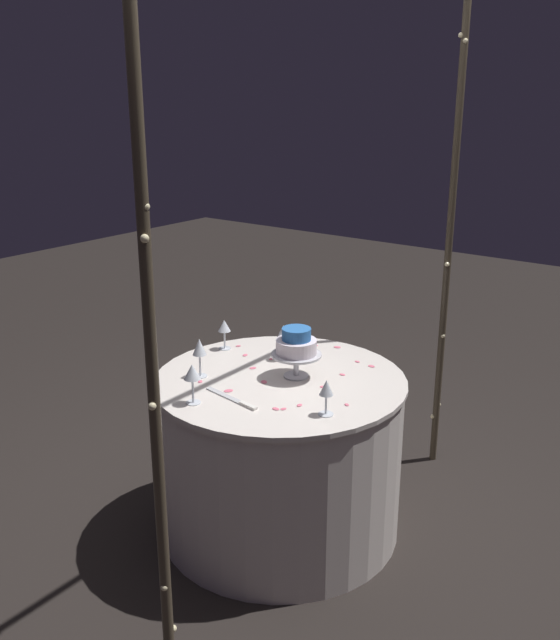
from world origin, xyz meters
TOP-DOWN VIEW (x-y plane):
  - ground_plane at (0.00, 0.00)m, footprint 12.00×12.00m
  - decorative_arch at (0.00, 0.30)m, footprint 2.06×0.06m
  - main_table at (0.00, 0.00)m, footprint 1.10×1.10m
  - tiered_cake at (-0.06, 0.04)m, footprint 0.22×0.22m
  - wine_glass_0 at (0.41, -0.13)m, footprint 0.07×0.07m
  - wine_glass_1 at (0.18, 0.36)m, footprint 0.06×0.06m
  - wine_glass_2 at (-0.13, -0.43)m, footprint 0.06×0.06m
  - wine_glass_3 at (0.19, -0.29)m, footprint 0.06×0.06m
  - wine_glass_4 at (-0.19, -0.13)m, footprint 0.06×0.06m
  - cake_knife at (0.30, -0.01)m, footprint 0.07×0.29m
  - rose_petal_0 at (0.26, 0.17)m, footprint 0.02×0.03m
  - rose_petal_1 at (0.08, -0.03)m, footprint 0.04×0.04m
  - rose_petal_2 at (0.24, 0.20)m, footprint 0.03×0.03m
  - rose_petal_3 at (0.06, 0.38)m, footprint 0.03×0.03m
  - rose_petal_4 at (0.24, -0.25)m, footprint 0.03×0.03m
  - rose_petal_5 at (-0.48, -0.01)m, footprint 0.04×0.04m
  - rose_petal_6 at (-0.16, -0.06)m, footprint 0.02×0.03m
  - rose_petal_7 at (-0.20, -0.40)m, footprint 0.03×0.03m
  - rose_petal_8 at (0.18, 0.23)m, footprint 0.03×0.02m
  - rose_petal_9 at (-0.12, -0.30)m, footprint 0.04×0.03m
  - rose_petal_10 at (-0.02, -0.17)m, footprint 0.04×0.04m
  - rose_petal_11 at (0.24, -0.09)m, footprint 0.05×0.04m
  - rose_petal_12 at (-0.43, -0.11)m, footprint 0.03×0.04m
  - rose_petal_13 at (-0.03, 0.21)m, footprint 0.03×0.04m
  - rose_petal_14 at (-0.20, 0.20)m, footprint 0.02×0.03m
  - rose_petal_15 at (-0.16, -0.17)m, footprint 0.03×0.02m
  - rose_petal_16 at (-0.27, -0.06)m, footprint 0.04×0.04m
  - rose_petal_17 at (-0.36, 0.25)m, footprint 0.03×0.04m
  - rose_petal_18 at (-0.37, 0.17)m, footprint 0.02×0.03m

SIDE VIEW (x-z plane):
  - ground_plane at x=0.00m, z-range 0.00..0.00m
  - main_table at x=0.00m, z-range 0.00..0.74m
  - rose_petal_0 at x=0.26m, z-range 0.74..0.75m
  - rose_petal_1 at x=0.08m, z-range 0.74..0.75m
  - rose_petal_2 at x=0.24m, z-range 0.74..0.75m
  - rose_petal_3 at x=0.06m, z-range 0.74..0.75m
  - rose_petal_4 at x=0.24m, z-range 0.74..0.75m
  - rose_petal_5 at x=-0.48m, z-range 0.74..0.75m
  - rose_petal_6 at x=-0.16m, z-range 0.74..0.75m
  - rose_petal_7 at x=-0.20m, z-range 0.74..0.75m
  - rose_petal_8 at x=0.18m, z-range 0.74..0.75m
  - rose_petal_9 at x=-0.12m, z-range 0.74..0.75m
  - rose_petal_10 at x=-0.02m, z-range 0.74..0.75m
  - rose_petal_11 at x=0.24m, z-range 0.74..0.75m
  - rose_petal_12 at x=-0.43m, z-range 0.74..0.75m
  - rose_petal_13 at x=-0.03m, z-range 0.74..0.75m
  - rose_petal_14 at x=-0.20m, z-range 0.74..0.75m
  - rose_petal_15 at x=-0.16m, z-range 0.74..0.75m
  - rose_petal_16 at x=-0.27m, z-range 0.74..0.75m
  - rose_petal_17 at x=-0.36m, z-range 0.74..0.75m
  - rose_petal_18 at x=-0.37m, z-range 0.74..0.75m
  - cake_knife at x=0.30m, z-range 0.74..0.75m
  - wine_glass_1 at x=0.18m, z-range 0.77..0.92m
  - wine_glass_2 at x=-0.13m, z-range 0.78..0.93m
  - wine_glass_4 at x=-0.19m, z-range 0.78..0.95m
  - wine_glass_0 at x=0.41m, z-range 0.79..0.95m
  - wine_glass_3 at x=0.19m, z-range 0.78..0.96m
  - tiered_cake at x=-0.06m, z-range 0.77..1.00m
  - decorative_arch at x=0.00m, z-range 0.34..2.71m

